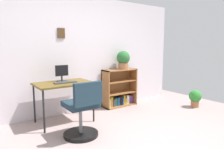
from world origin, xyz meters
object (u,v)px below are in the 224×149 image
monitor (62,74)px  office_chair (82,113)px  potted_plant_floor (195,98)px  keyboard (65,82)px  potted_plant_on_shelf (123,59)px  bookshelf_low (119,90)px  desk (64,86)px

monitor → office_chair: (-0.04, -0.86, -0.47)m
monitor → potted_plant_floor: (2.70, -0.90, -0.63)m
keyboard → potted_plant_floor: size_ratio=1.02×
keyboard → potted_plant_floor: keyboard is taller
keyboard → potted_plant_on_shelf: potted_plant_on_shelf is taller
bookshelf_low → potted_plant_floor: size_ratio=2.18×
keyboard → potted_plant_on_shelf: size_ratio=0.96×
desk → potted_plant_on_shelf: potted_plant_on_shelf is taller
desk → bookshelf_low: (1.42, 0.29, -0.30)m
desk → bookshelf_low: 1.48m
office_chair → monitor: bearing=87.3°
bookshelf_low → potted_plant_floor: bookshelf_low is taller
monitor → keyboard: bearing=-92.2°
monitor → bookshelf_low: 1.49m
monitor → potted_plant_on_shelf: size_ratio=0.73×
office_chair → bookshelf_low: (1.44, 1.04, -0.02)m
potted_plant_floor → potted_plant_on_shelf: bearing=140.1°
office_chair → potted_plant_on_shelf: potted_plant_on_shelf is taller
office_chair → potted_plant_floor: bearing=-0.8°
potted_plant_on_shelf → bookshelf_low: bearing=147.7°
bookshelf_low → potted_plant_on_shelf: (0.08, -0.05, 0.70)m
desk → office_chair: size_ratio=1.12×
bookshelf_low → office_chair: bearing=-144.2°
monitor → potted_plant_floor: bearing=-18.5°
monitor → potted_plant_on_shelf: 1.50m
desk → monitor: size_ratio=3.25×
monitor → office_chair: bearing=-92.7°
potted_plant_on_shelf → potted_plant_floor: potted_plant_on_shelf is taller
desk → keyboard: bearing=-78.4°
office_chair → potted_plant_on_shelf: bearing=32.9°
office_chair → desk: bearing=88.4°
desk → potted_plant_floor: bearing=-16.2°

